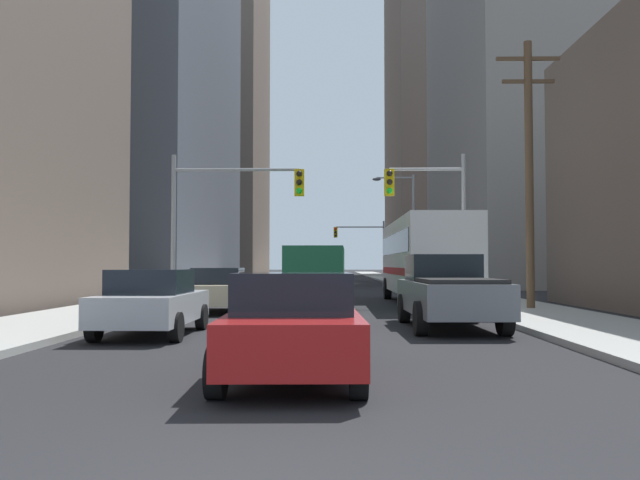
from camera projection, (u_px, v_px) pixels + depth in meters
name	position (u px, v px, depth m)	size (l,w,h in m)	color
sidewalk_left	(241.00, 283.00, 53.98)	(3.69, 160.00, 0.15)	#9E9E99
sidewalk_right	(410.00, 283.00, 53.72)	(3.69, 160.00, 0.15)	#9E9E99
city_bus	(424.00, 257.00, 26.83)	(2.67, 11.51, 3.40)	silver
pickup_truck_grey	(448.00, 292.00, 16.79)	(2.20, 5.44, 1.90)	slate
cargo_van_green	(316.00, 274.00, 23.90)	(2.16, 5.27, 2.26)	#195938
sedan_red	(294.00, 326.00, 9.23)	(1.95, 4.25, 1.52)	maroon
sedan_silver	(152.00, 302.00, 14.99)	(1.95, 4.21, 1.52)	#B7BABF
sedan_beige	(219.00, 290.00, 22.32)	(1.95, 4.25, 1.52)	#C6B793
traffic_signal_near_left	(231.00, 202.00, 25.86)	(5.29, 0.44, 6.00)	gray
traffic_signal_near_right	(430.00, 204.00, 25.71)	(3.22, 0.44, 6.00)	gray
traffic_signal_far_right	(362.00, 240.00, 65.60)	(5.13, 0.44, 6.00)	gray
utility_pole_right	(529.00, 168.00, 22.53)	(2.20, 0.28, 9.39)	brown
street_lamp_right	(406.00, 219.00, 42.49)	(2.74, 0.32, 7.50)	gray
building_left_mid_office	(94.00, 91.00, 56.24)	(21.41, 28.28, 33.12)	#4C515B
building_left_far_tower	(180.00, 83.00, 96.61)	(24.53, 22.63, 56.90)	#66564C
building_right_mid_block	(555.00, 89.00, 53.52)	(17.31, 25.36, 32.07)	gray
building_right_far_highrise	(442.00, 94.00, 95.53)	(14.70, 26.45, 53.34)	#66564C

